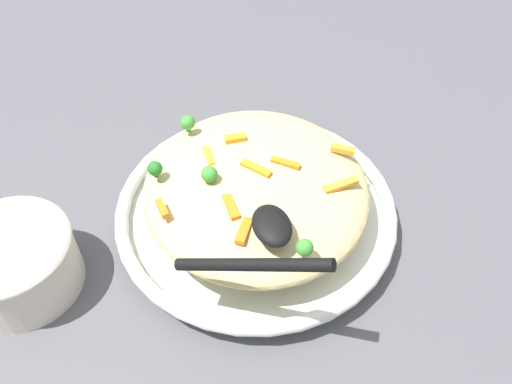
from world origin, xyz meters
TOP-DOWN VIEW (x-y plane):
  - ground_plane at (0.00, 0.00)m, footprint 2.40×2.40m
  - serving_bowl at (0.00, 0.00)m, footprint 0.35×0.35m
  - pasta_mound at (0.00, 0.00)m, footprint 0.28×0.27m
  - carrot_piece_0 at (-0.06, -0.01)m, footprint 0.01×0.03m
  - carrot_piece_1 at (-0.04, -0.05)m, footprint 0.03×0.01m
  - carrot_piece_2 at (0.04, -0.04)m, footprint 0.04×0.01m
  - carrot_piece_3 at (-0.00, 0.00)m, footprint 0.04×0.03m
  - carrot_piece_4 at (0.03, -0.11)m, footprint 0.03×0.01m
  - carrot_piece_5 at (0.08, -0.04)m, footprint 0.03×0.03m
  - carrot_piece_6 at (-0.01, 0.11)m, footprint 0.02×0.03m
  - carrot_piece_7 at (0.04, 0.09)m, footprint 0.01×0.04m
  - carrot_piece_8 at (-0.00, 0.04)m, footprint 0.03×0.03m
  - broccoli_floret_0 at (0.12, 0.02)m, footprint 0.02×0.02m
  - broccoli_floret_1 at (-0.10, -0.06)m, footprint 0.02×0.02m
  - broccoli_floret_2 at (-0.00, -0.05)m, footprint 0.02×0.02m
  - broccoli_floret_3 at (-0.03, -0.11)m, footprint 0.02×0.02m
  - serving_spoon at (0.11, -0.02)m, footprint 0.13×0.13m
  - companion_bowl at (0.01, -0.28)m, footprint 0.14×0.14m

SIDE VIEW (x-z plane):
  - ground_plane at x=0.00m, z-range 0.00..0.00m
  - serving_bowl at x=0.00m, z-range 0.00..0.04m
  - companion_bowl at x=0.01m, z-range 0.00..0.08m
  - pasta_mound at x=0.00m, z-range 0.03..0.10m
  - carrot_piece_7 at x=0.04m, z-range 0.09..0.09m
  - carrot_piece_5 at x=0.08m, z-range 0.09..0.09m
  - carrot_piece_6 at x=-0.01m, z-range 0.09..0.09m
  - carrot_piece_4 at x=0.03m, z-range 0.09..0.10m
  - carrot_piece_1 at x=-0.04m, z-range 0.09..0.10m
  - carrot_piece_2 at x=0.04m, z-range 0.09..0.10m
  - carrot_piece_0 at x=-0.06m, z-range 0.09..0.10m
  - carrot_piece_8 at x=0.00m, z-range 0.09..0.10m
  - carrot_piece_3 at x=0.00m, z-range 0.10..0.10m
  - broccoli_floret_0 at x=0.12m, z-range 0.09..0.11m
  - broccoli_floret_3 at x=-0.03m, z-range 0.09..0.11m
  - broccoli_floret_1 at x=-0.10m, z-range 0.09..0.11m
  - broccoli_floret_2 at x=0.00m, z-range 0.09..0.11m
  - serving_spoon at x=0.11m, z-range 0.08..0.15m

